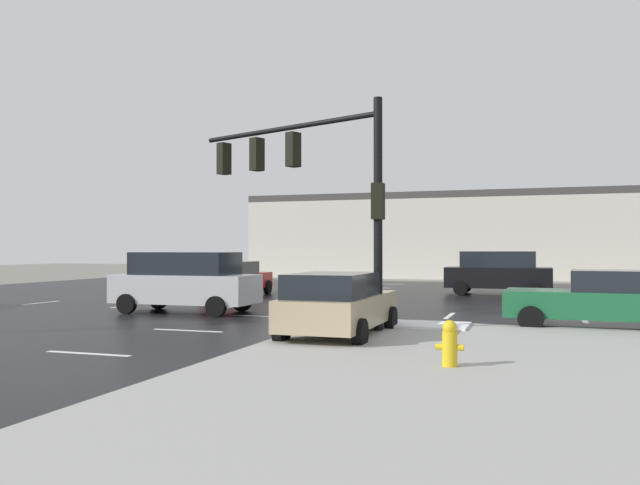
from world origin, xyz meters
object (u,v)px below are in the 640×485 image
at_px(suv_silver, 185,281).
at_px(sedan_green, 601,299).
at_px(fire_hydrant, 450,343).
at_px(sedan_red, 237,278).
at_px(sedan_tan, 338,304).
at_px(suv_black, 498,272).
at_px(traffic_signal_mast, 313,174).

bearing_deg(suv_silver, sedan_green, 175.91).
height_order(sedan_green, suv_silver, suv_silver).
xyz_separation_m(fire_hydrant, sedan_red, (-11.54, 15.58, 0.32)).
bearing_deg(sedan_red, sedan_tan, -149.05).
xyz_separation_m(fire_hydrant, suv_silver, (-9.82, 8.10, 0.55)).
bearing_deg(fire_hydrant, suv_black, 91.02).
bearing_deg(suv_black, fire_hydrant, 90.88).
xyz_separation_m(fire_hydrant, sedan_green, (3.01, 7.30, 0.32)).
bearing_deg(traffic_signal_mast, sedan_red, -33.50).
height_order(traffic_signal_mast, fire_hydrant, traffic_signal_mast).
xyz_separation_m(traffic_signal_mast, suv_silver, (-5.50, 2.82, -3.09)).
distance_m(sedan_tan, sedan_red, 14.77).
relative_size(fire_hydrant, suv_black, 0.16).
distance_m(fire_hydrant, sedan_tan, 4.65).
distance_m(sedan_tan, suv_black, 17.10).
height_order(traffic_signal_mast, sedan_green, traffic_signal_mast).
bearing_deg(suv_silver, suv_black, -128.14).
height_order(traffic_signal_mast, suv_silver, traffic_signal_mast).
bearing_deg(suv_black, suv_silver, 52.23).
relative_size(fire_hydrant, sedan_red, 0.17).
relative_size(traffic_signal_mast, fire_hydrant, 7.62).
bearing_deg(sedan_red, traffic_signal_mast, -149.07).
distance_m(traffic_signal_mast, suv_silver, 6.92).
relative_size(fire_hydrant, sedan_tan, 0.17).
distance_m(traffic_signal_mast, sedan_red, 13.02).
distance_m(traffic_signal_mast, suv_black, 15.91).
bearing_deg(fire_hydrant, suv_silver, 140.50).
relative_size(suv_black, suv_silver, 1.00).
relative_size(sedan_red, suv_black, 0.96).
height_order(sedan_tan, suv_black, suv_black).
height_order(traffic_signal_mast, suv_black, traffic_signal_mast).
relative_size(sedan_tan, suv_black, 0.94).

